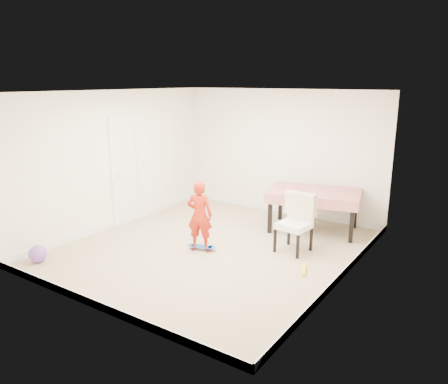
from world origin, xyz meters
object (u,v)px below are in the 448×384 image
Objects in this scene: dining_table at (314,211)px; dining_chair at (294,224)px; balloon at (38,254)px; skateboard at (202,248)px; child at (200,217)px.

dining_chair reaches higher than dining_table.
dining_table is at bearing 51.96° from balloon.
dining_table is at bearing 43.70° from skateboard.
child is (-1.32, -0.81, 0.09)m from dining_chair.
skateboard is (-1.30, -0.80, -0.45)m from dining_chair.
skateboard is at bearing 45.22° from balloon.
child reaches higher than dining_table.
child is at bearing -142.26° from dining_chair.
dining_chair is 3.48× the size of balloon.
skateboard is (-1.16, -1.97, -0.35)m from dining_table.
dining_chair is 4.10m from balloon.
balloon reaches higher than skateboard.
dining_chair reaches higher than balloon.
child is (-1.18, -1.99, 0.19)m from dining_table.
skateboard is 0.54m from child.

